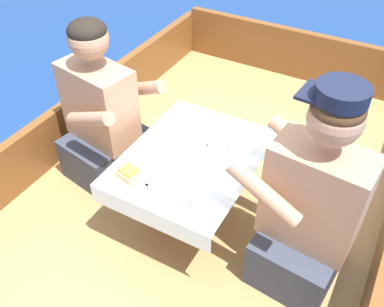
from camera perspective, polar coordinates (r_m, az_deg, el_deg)
ground_plane at (r=2.68m, az=1.06°, el=-11.07°), size 60.00×60.00×0.00m
boat_deck at (r=2.56m, az=1.10°, el=-8.83°), size 1.99×3.25×0.32m
gunwale_port at (r=2.79m, az=-16.54°, el=3.34°), size 0.06×3.25×0.33m
bow_coaming at (r=3.54m, az=13.85°, el=12.77°), size 1.87×0.06×0.38m
cockpit_table at (r=2.12m, az=0.00°, el=-1.32°), size 0.62×0.79×0.41m
person_port at (r=2.43m, az=-11.87°, el=4.61°), size 0.57×0.52×0.96m
person_starboard at (r=1.90m, az=15.45°, el=-7.18°), size 0.55×0.48×1.03m
plate_sandwich at (r=1.99m, az=-8.32°, el=-3.22°), size 0.18×0.18×0.01m
plate_bread at (r=2.03m, az=0.70°, el=-1.57°), size 0.17×0.17×0.01m
sandwich at (r=1.97m, az=-8.39°, el=-2.64°), size 0.11×0.10×0.05m
bowl_port_near at (r=2.25m, az=1.98°, el=3.87°), size 0.14×0.14×0.04m
bowl_starboard_near at (r=2.15m, az=-1.29°, el=1.88°), size 0.14×0.14×0.04m
coffee_cup_port at (r=1.83m, az=1.05°, el=-6.33°), size 0.10×0.07×0.07m
coffee_cup_starboard at (r=2.11m, az=6.18°, el=1.00°), size 0.10×0.08×0.07m
utensil_knife_starboard at (r=2.15m, az=2.05°, el=1.09°), size 0.16×0.09×0.00m
utensil_spoon_port at (r=2.21m, az=1.81°, el=2.41°), size 0.11×0.15×0.01m
utensil_fork_port at (r=1.93m, az=-5.13°, el=-4.81°), size 0.17×0.05×0.00m
utensil_knife_port at (r=2.09m, az=3.57°, el=-0.47°), size 0.11×0.15×0.00m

